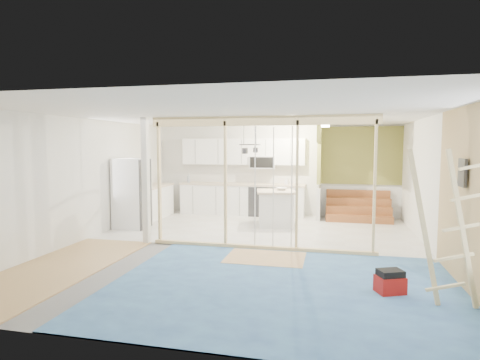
% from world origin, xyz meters
% --- Properties ---
extents(room, '(7.01, 8.01, 2.61)m').
position_xyz_m(room, '(0.00, 0.00, 1.30)').
color(room, slate).
rests_on(room, ground).
extents(floor_overlays, '(7.00, 8.00, 0.03)m').
position_xyz_m(floor_overlays, '(0.07, 0.06, 0.01)').
color(floor_overlays, silver).
rests_on(floor_overlays, room).
extents(stud_frame, '(4.66, 0.14, 2.60)m').
position_xyz_m(stud_frame, '(-0.27, -0.00, 1.61)').
color(stud_frame, beige).
rests_on(stud_frame, room).
extents(base_cabinets, '(4.45, 2.24, 0.93)m').
position_xyz_m(base_cabinets, '(-1.61, 3.36, 0.47)').
color(base_cabinets, white).
rests_on(base_cabinets, room).
extents(upper_cabinets, '(3.60, 0.41, 0.85)m').
position_xyz_m(upper_cabinets, '(-0.84, 3.82, 1.82)').
color(upper_cabinets, white).
rests_on(upper_cabinets, room).
extents(green_partition, '(2.25, 1.51, 2.60)m').
position_xyz_m(green_partition, '(2.04, 3.66, 0.94)').
color(green_partition, olive).
rests_on(green_partition, room).
extents(pot_rack, '(0.52, 0.52, 0.72)m').
position_xyz_m(pot_rack, '(-0.31, 1.89, 2.00)').
color(pot_rack, black).
rests_on(pot_rack, room).
extents(sheathing_panel, '(0.02, 4.00, 2.60)m').
position_xyz_m(sheathing_panel, '(3.48, -2.00, 1.30)').
color(sheathing_panel, tan).
rests_on(sheathing_panel, room).
extents(electrical_panel, '(0.04, 0.30, 0.40)m').
position_xyz_m(electrical_panel, '(3.43, -1.40, 1.65)').
color(electrical_panel, '#36363B').
rests_on(electrical_panel, room).
extents(ceiling_light, '(0.32, 0.32, 0.08)m').
position_xyz_m(ceiling_light, '(1.40, 3.00, 2.54)').
color(ceiling_light, '#FFEABF').
rests_on(ceiling_light, room).
extents(fridge, '(0.77, 0.74, 1.72)m').
position_xyz_m(fridge, '(-3.10, 1.28, 0.86)').
color(fridge, white).
rests_on(fridge, room).
extents(island, '(1.09, 1.09, 0.91)m').
position_xyz_m(island, '(0.28, 2.33, 0.45)').
color(island, silver).
rests_on(island, room).
extents(bowl, '(0.33, 0.33, 0.07)m').
position_xyz_m(bowl, '(0.41, 2.44, 0.94)').
color(bowl, silver).
rests_on(bowl, island).
extents(soap_bottle_a, '(0.11, 0.11, 0.27)m').
position_xyz_m(soap_bottle_a, '(-2.50, 3.60, 1.07)').
color(soap_bottle_a, '#9EA5B0').
rests_on(soap_bottle_a, base_cabinets).
extents(soap_bottle_b, '(0.10, 0.11, 0.20)m').
position_xyz_m(soap_bottle_b, '(0.40, 3.69, 1.03)').
color(soap_bottle_b, silver).
rests_on(soap_bottle_b, base_cabinets).
extents(toolbox, '(0.44, 0.39, 0.34)m').
position_xyz_m(toolbox, '(2.45, -1.91, 0.16)').
color(toolbox, '#9B120E').
rests_on(toolbox, room).
extents(ladder, '(1.07, 0.11, 1.98)m').
position_xyz_m(ladder, '(3.05, -2.26, 1.01)').
color(ladder, '#D3BF81').
rests_on(ladder, room).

